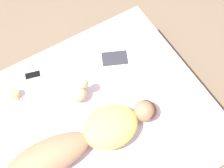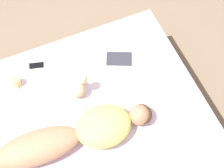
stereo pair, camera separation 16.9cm
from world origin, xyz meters
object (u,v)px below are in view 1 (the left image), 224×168
(person, at_px, (87,138))
(coffee_mug, at_px, (15,94))
(open_magazine, at_px, (113,48))
(cell_phone, at_px, (33,75))

(person, relative_size, coffee_mug, 11.47)
(open_magazine, bearing_deg, person, -20.22)
(open_magazine, distance_m, coffee_mug, 0.96)
(person, xyz_separation_m, coffee_mug, (-0.66, -0.33, -0.05))
(person, height_order, coffee_mug, person)
(cell_phone, bearing_deg, coffee_mug, -46.57)
(open_magazine, xyz_separation_m, cell_phone, (-0.13, -0.75, 0.00))
(person, relative_size, cell_phone, 7.37)
(coffee_mug, relative_size, cell_phone, 0.64)
(person, xyz_separation_m, open_magazine, (-0.65, 0.63, -0.08))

